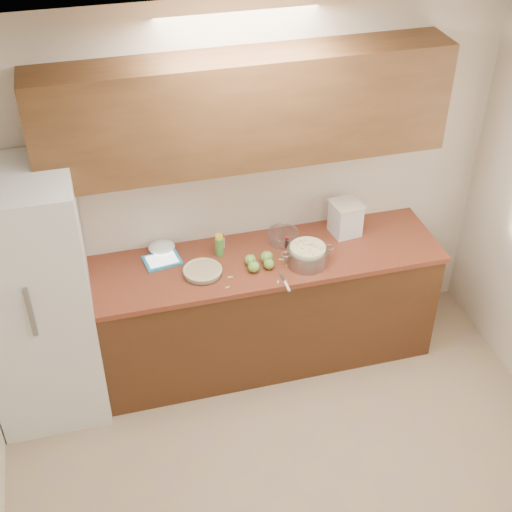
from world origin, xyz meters
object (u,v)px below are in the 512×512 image
object	(u,v)px
flour_canister	(346,218)
colander	(307,255)
tablet	(162,260)
pie	(203,271)

from	to	relation	value
flour_canister	colander	bearing A→B (deg)	-143.34
colander	tablet	distance (m)	0.99
colander	flour_canister	xyz separation A→B (m)	(0.37, 0.28, 0.06)
pie	tablet	bearing A→B (deg)	138.86
pie	colander	xyz separation A→B (m)	(0.71, -0.07, 0.04)
flour_canister	tablet	bearing A→B (deg)	-179.88
colander	flour_canister	bearing A→B (deg)	36.66
pie	flour_canister	size ratio (longest dim) A/B	1.08
colander	tablet	bearing A→B (deg)	163.75
tablet	colander	bearing A→B (deg)	-24.92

